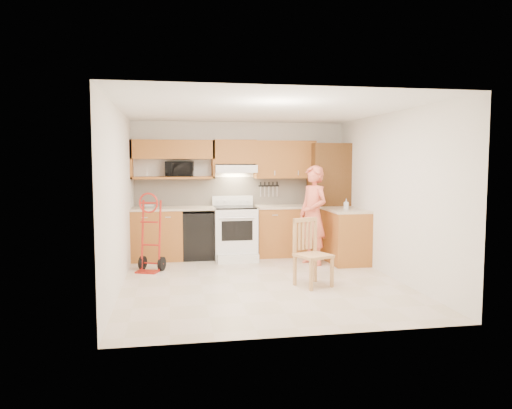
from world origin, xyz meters
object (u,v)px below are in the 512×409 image
object	(u,v)px
microwave	(180,169)
person	(313,215)
hand_truck	(149,236)
range	(235,228)
dining_chair	(313,253)

from	to	relation	value
microwave	person	xyz separation A→B (m)	(2.23, -1.00, -0.78)
hand_truck	range	bearing A→B (deg)	50.42
range	dining_chair	distance (m)	2.29
microwave	hand_truck	distance (m)	1.60
microwave	dining_chair	bearing A→B (deg)	-47.86
range	microwave	bearing A→B (deg)	162.54
microwave	range	size ratio (longest dim) A/B	0.45
hand_truck	dining_chair	bearing A→B (deg)	-7.37
microwave	person	size ratio (longest dim) A/B	0.30
microwave	person	world-z (taller)	microwave
microwave	dining_chair	xyz separation A→B (m)	(1.80, -2.44, -1.15)
hand_truck	person	bearing A→B (deg)	24.68
dining_chair	microwave	bearing A→B (deg)	104.50
person	microwave	bearing A→B (deg)	-136.44
person	dining_chair	xyz separation A→B (m)	(-0.42, -1.44, -0.37)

